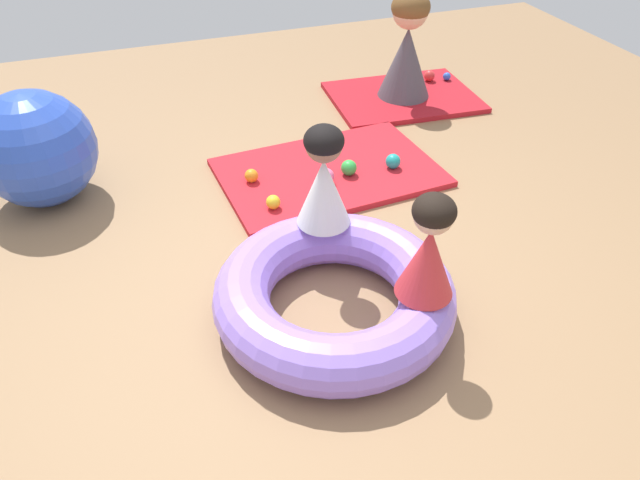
# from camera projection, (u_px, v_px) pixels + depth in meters

# --- Properties ---
(ground_plane) EXTENTS (8.00, 8.00, 0.00)m
(ground_plane) POSITION_uv_depth(u_px,v_px,m) (307.00, 314.00, 2.90)
(ground_plane) COLOR #93704C
(gym_mat_center_rear) EXTENTS (1.44, 1.00, 0.04)m
(gym_mat_center_rear) POSITION_uv_depth(u_px,v_px,m) (329.00, 173.00, 3.91)
(gym_mat_center_rear) COLOR red
(gym_mat_center_rear) RESTS_ON ground
(gym_mat_near_right) EXTENTS (1.19, 0.92, 0.04)m
(gym_mat_near_right) POSITION_uv_depth(u_px,v_px,m) (403.00, 97.00, 4.83)
(gym_mat_near_right) COLOR #B21923
(gym_mat_near_right) RESTS_ON ground
(inflatable_cushion) EXTENTS (1.14, 1.14, 0.27)m
(inflatable_cushion) POSITION_uv_depth(u_px,v_px,m) (334.00, 294.00, 2.82)
(inflatable_cushion) COLOR #9975EA
(inflatable_cushion) RESTS_ON ground
(child_in_red) EXTENTS (0.36, 0.36, 0.50)m
(child_in_red) POSITION_uv_depth(u_px,v_px,m) (429.00, 248.00, 2.49)
(child_in_red) COLOR red
(child_in_red) RESTS_ON inflatable_cushion
(child_in_white) EXTENTS (0.33, 0.33, 0.53)m
(child_in_white) POSITION_uv_depth(u_px,v_px,m) (324.00, 177.00, 2.90)
(child_in_white) COLOR white
(child_in_white) RESTS_ON inflatable_cushion
(adult_seated) EXTENTS (0.55, 0.55, 0.80)m
(adult_seated) POSITION_uv_depth(u_px,v_px,m) (407.00, 47.00, 4.58)
(adult_seated) COLOR #4C4751
(adult_seated) RESTS_ON gym_mat_near_right
(play_ball_pink) EXTENTS (0.10, 0.10, 0.10)m
(play_ball_pink) POSITION_uv_depth(u_px,v_px,m) (326.00, 176.00, 3.73)
(play_ball_pink) COLOR pink
(play_ball_pink) RESTS_ON gym_mat_center_rear
(play_ball_red) EXTENTS (0.09, 0.09, 0.09)m
(play_ball_red) POSITION_uv_depth(u_px,v_px,m) (429.00, 76.00, 5.01)
(play_ball_red) COLOR red
(play_ball_red) RESTS_ON gym_mat_near_right
(play_ball_orange) EXTENTS (0.09, 0.09, 0.09)m
(play_ball_orange) POSITION_uv_depth(u_px,v_px,m) (251.00, 176.00, 3.76)
(play_ball_orange) COLOR orange
(play_ball_orange) RESTS_ON gym_mat_center_rear
(play_ball_teal) EXTENTS (0.10, 0.10, 0.10)m
(play_ball_teal) POSITION_uv_depth(u_px,v_px,m) (393.00, 161.00, 3.89)
(play_ball_teal) COLOR teal
(play_ball_teal) RESTS_ON gym_mat_center_rear
(play_ball_yellow) EXTENTS (0.09, 0.09, 0.09)m
(play_ball_yellow) POSITION_uv_depth(u_px,v_px,m) (273.00, 202.00, 3.52)
(play_ball_yellow) COLOR yellow
(play_ball_yellow) RESTS_ON gym_mat_center_rear
(play_ball_green) EXTENTS (0.10, 0.10, 0.10)m
(play_ball_green) POSITION_uv_depth(u_px,v_px,m) (349.00, 168.00, 3.82)
(play_ball_green) COLOR green
(play_ball_green) RESTS_ON gym_mat_center_rear
(play_ball_blue) EXTENTS (0.06, 0.06, 0.06)m
(play_ball_blue) POSITION_uv_depth(u_px,v_px,m) (447.00, 76.00, 5.03)
(play_ball_blue) COLOR blue
(play_ball_blue) RESTS_ON gym_mat_near_right
(exercise_ball_large) EXTENTS (0.69, 0.69, 0.69)m
(exercise_ball_large) POSITION_uv_depth(u_px,v_px,m) (36.00, 149.00, 3.50)
(exercise_ball_large) COLOR blue
(exercise_ball_large) RESTS_ON ground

